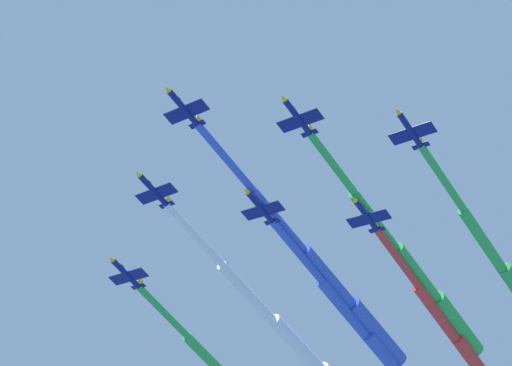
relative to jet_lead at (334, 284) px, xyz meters
name	(u,v)px	position (x,y,z in m)	size (l,w,h in m)	color
jet_lead	(334,284)	(0.00, 0.00, 0.00)	(41.14, 75.57, 4.15)	navy
jet_port_inner	(421,279)	(9.42, 14.57, 0.36)	(38.71, 70.00, 4.19)	navy
jet_starboard_inner	(304,351)	(-20.45, 5.42, 0.47)	(42.62, 78.27, 4.13)	navy
jet_port_mid	(394,366)	(-12.87, 23.16, -1.86)	(43.03, 77.60, 4.26)	navy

